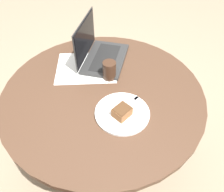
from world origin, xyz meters
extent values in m
plane|color=gray|center=(0.00, 0.00, 0.00)|extent=(12.00, 12.00, 0.00)
cylinder|color=#4C3323|center=(0.00, 0.00, 0.01)|extent=(0.45, 0.45, 0.02)
cylinder|color=#4C3323|center=(0.00, 0.00, 0.35)|extent=(0.12, 0.12, 0.66)
cylinder|color=#4C3323|center=(0.00, 0.00, 0.70)|extent=(1.07, 1.07, 0.03)
cube|color=white|center=(0.16, -0.15, 0.71)|extent=(0.43, 0.40, 0.00)
cylinder|color=white|center=(-0.14, 0.12, 0.72)|extent=(0.26, 0.26, 0.01)
cube|color=brown|center=(-0.15, 0.14, 0.75)|extent=(0.09, 0.10, 0.05)
cube|color=#4D311C|center=(-0.15, 0.14, 0.77)|extent=(0.09, 0.09, 0.00)
cube|color=silver|center=(-0.15, 0.08, 0.73)|extent=(0.09, 0.16, 0.00)
cube|color=silver|center=(-0.19, 0.01, 0.73)|extent=(0.04, 0.04, 0.00)
cylinder|color=#3D2619|center=(0.00, -0.11, 0.77)|extent=(0.07, 0.07, 0.11)
cube|color=#2D2D2D|center=(0.08, -0.26, 0.72)|extent=(0.26, 0.37, 0.02)
cube|color=black|center=(0.08, -0.26, 0.73)|extent=(0.16, 0.30, 0.00)
cube|color=#2D2D2D|center=(0.20, -0.24, 0.85)|extent=(0.04, 0.35, 0.23)
cube|color=black|center=(0.19, -0.24, 0.85)|extent=(0.04, 0.32, 0.21)
camera|label=1|loc=(-0.31, 0.77, 1.53)|focal=35.00mm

